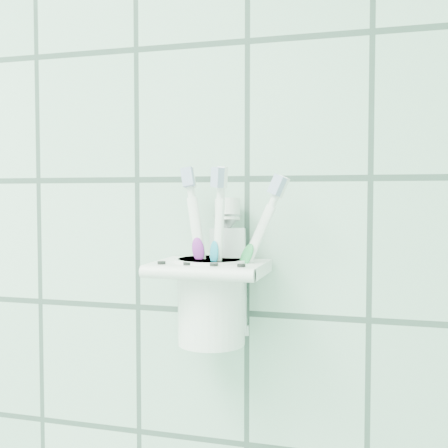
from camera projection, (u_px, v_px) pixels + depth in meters
name	position (u px, v px, depth m)	size (l,w,h in m)	color
holder_bracket	(210.00, 269.00, 0.60)	(0.12, 0.10, 0.04)	white
cup	(211.00, 298.00, 0.60)	(0.08, 0.08, 0.09)	white
toothbrush_pink	(211.00, 251.00, 0.59)	(0.04, 0.03, 0.19)	white
toothbrush_blue	(214.00, 250.00, 0.59)	(0.07, 0.02, 0.18)	white
toothbrush_orange	(213.00, 252.00, 0.59)	(0.03, 0.03, 0.18)	white
toothpaste_tube	(229.00, 257.00, 0.60)	(0.05, 0.04, 0.15)	silver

